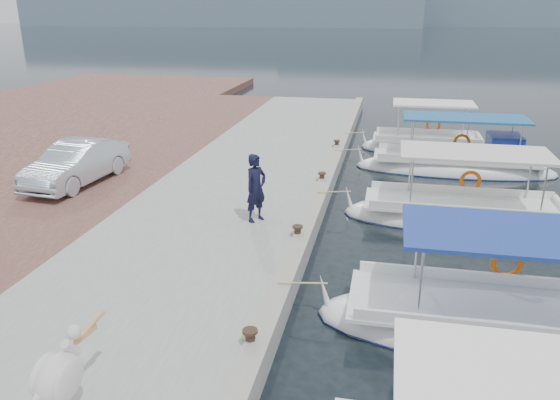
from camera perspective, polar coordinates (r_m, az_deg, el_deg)
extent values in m
plane|color=black|center=(13.29, 2.21, -8.53)|extent=(400.00, 400.00, 0.00)
cube|color=gray|center=(18.29, -4.50, 0.31)|extent=(6.00, 40.00, 0.50)
cube|color=gray|center=(17.65, 4.19, 0.67)|extent=(0.44, 40.00, 0.12)
cube|color=brown|center=(20.20, -18.28, 1.22)|extent=(4.00, 40.00, 0.50)
cube|color=slate|center=(210.86, -5.88, 19.58)|extent=(140.00, 40.00, 14.00)
ellipsoid|color=white|center=(12.20, 21.61, -12.53)|extent=(7.26, 2.50, 1.30)
ellipsoid|color=navy|center=(12.21, 21.60, -12.61)|extent=(7.30, 2.55, 0.22)
cube|color=white|center=(11.95, 21.91, -10.48)|extent=(5.96, 2.15, 0.08)
cube|color=navy|center=(11.31, 23.85, -3.25)|extent=(4.36, 2.30, 0.08)
cylinder|color=silver|center=(10.53, 14.45, -8.84)|extent=(0.05, 0.05, 1.60)
torus|color=#E25C0B|center=(12.85, 22.63, -6.17)|extent=(0.68, 0.12, 0.68)
ellipsoid|color=white|center=(17.73, 18.40, -1.99)|extent=(7.20, 2.32, 1.30)
ellipsoid|color=navy|center=(17.74, 18.40, -2.05)|extent=(7.24, 2.37, 0.22)
cube|color=white|center=(17.57, 18.57, -0.47)|extent=(5.91, 2.00, 0.08)
cube|color=silver|center=(17.13, 19.76, 4.66)|extent=(4.32, 2.14, 0.08)
cylinder|color=silver|center=(16.34, 13.57, 1.52)|extent=(0.05, 0.05, 1.60)
torus|color=#E25C0B|center=(18.51, 19.28, 1.92)|extent=(0.68, 0.12, 0.68)
ellipsoid|color=white|center=(23.03, 17.73, 2.95)|extent=(7.81, 2.16, 1.30)
ellipsoid|color=navy|center=(23.03, 17.73, 2.90)|extent=(7.85, 2.20, 0.22)
cube|color=white|center=(22.90, 17.86, 4.15)|extent=(6.41, 1.85, 0.08)
cube|color=#1F5E9B|center=(22.57, 18.79, 8.12)|extent=(4.69, 1.98, 0.08)
cylinder|color=silver|center=(21.79, 13.67, 5.96)|extent=(0.05, 0.05, 1.60)
torus|color=#E25C0B|center=(23.82, 18.46, 5.77)|extent=(0.68, 0.12, 0.68)
cube|color=navy|center=(23.04, 22.35, 5.12)|extent=(1.20, 1.51, 1.00)
ellipsoid|color=white|center=(26.11, 15.01, 5.10)|extent=(5.92, 2.22, 1.30)
ellipsoid|color=navy|center=(26.11, 15.01, 5.06)|extent=(5.95, 2.27, 0.22)
cube|color=white|center=(25.99, 15.11, 6.16)|extent=(4.86, 1.91, 0.08)
cube|color=white|center=(25.70, 15.76, 9.70)|extent=(3.55, 2.04, 0.08)
cylinder|color=silver|center=(24.96, 12.29, 7.74)|extent=(0.05, 0.05, 1.60)
torus|color=#E25C0B|center=(26.95, 15.72, 7.55)|extent=(0.68, 0.12, 0.68)
cylinder|color=black|center=(10.07, -3.14, -14.24)|extent=(0.18, 0.18, 0.30)
cylinder|color=black|center=(9.99, -3.15, -13.53)|extent=(0.28, 0.28, 0.05)
cylinder|color=black|center=(14.40, 1.85, -3.36)|extent=(0.18, 0.18, 0.30)
cylinder|color=black|center=(14.34, 1.86, -2.81)|extent=(0.28, 0.28, 0.05)
cylinder|color=black|center=(19.06, 4.40, 2.37)|extent=(0.18, 0.18, 0.30)
cylinder|color=black|center=(19.02, 4.42, 2.80)|extent=(0.28, 0.28, 0.05)
cylinder|color=black|center=(23.86, 5.95, 5.83)|extent=(0.18, 0.18, 0.30)
cylinder|color=black|center=(23.82, 5.96, 6.18)|extent=(0.28, 0.28, 0.05)
cylinder|color=tan|center=(9.33, -22.28, -18.71)|extent=(0.06, 0.06, 0.38)
ellipsoid|color=silver|center=(9.03, -22.16, -16.80)|extent=(0.66, 0.95, 0.70)
cylinder|color=silver|center=(9.06, -21.04, -14.26)|extent=(0.19, 0.34, 0.37)
sphere|color=silver|center=(9.01, -20.76, -12.80)|extent=(0.23, 0.23, 0.23)
cone|color=#EAA566|center=(9.29, -19.29, -12.36)|extent=(0.21, 0.69, 0.27)
imported|color=black|center=(15.26, -2.53, 1.26)|extent=(0.77, 0.85, 1.94)
imported|color=silver|center=(19.90, -20.48, 3.62)|extent=(1.92, 4.50, 1.44)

